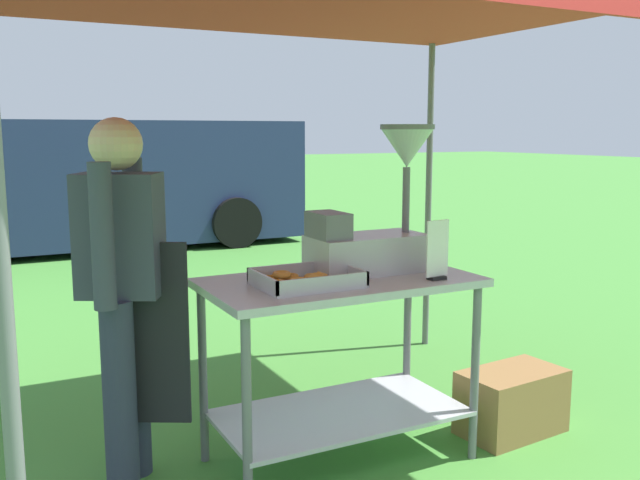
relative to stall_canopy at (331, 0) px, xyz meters
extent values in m
plane|color=#478E38|center=(0.18, 4.88, -2.13)|extent=(70.00, 70.00, 0.00)
cylinder|color=slate|center=(-1.45, -1.11, -1.05)|extent=(0.04, 0.04, 2.15)
cylinder|color=slate|center=(1.45, 1.21, -1.05)|extent=(0.04, 0.04, 2.15)
cube|color=#B7B7BC|center=(0.00, -0.10, -1.26)|extent=(1.25, 0.66, 0.04)
cube|color=#B7B7BC|center=(0.00, -0.10, -1.90)|extent=(1.15, 0.61, 0.02)
cylinder|color=slate|center=(-0.57, -0.38, -1.70)|extent=(0.04, 0.04, 0.85)
cylinder|color=slate|center=(0.57, -0.38, -1.70)|extent=(0.04, 0.04, 0.85)
cylinder|color=slate|center=(-0.57, 0.18, -1.70)|extent=(0.04, 0.04, 0.85)
cylinder|color=slate|center=(0.57, 0.18, -1.70)|extent=(0.04, 0.04, 0.85)
cube|color=#B7B7BC|center=(-0.20, -0.16, -1.24)|extent=(0.43, 0.33, 0.01)
cube|color=#B7B7BC|center=(-0.20, -0.32, -1.20)|extent=(0.43, 0.01, 0.06)
cube|color=#B7B7BC|center=(-0.20, -0.01, -1.20)|extent=(0.43, 0.01, 0.06)
cube|color=#B7B7BC|center=(-0.41, -0.16, -1.20)|extent=(0.01, 0.33, 0.06)
cube|color=#B7B7BC|center=(0.01, -0.16, -1.20)|extent=(0.01, 0.33, 0.06)
torus|color=gold|center=(-0.15, -0.11, -1.22)|extent=(0.10, 0.10, 0.02)
torus|color=gold|center=(-0.06, -0.07, -1.22)|extent=(0.10, 0.10, 0.02)
torus|color=gold|center=(-0.24, -0.16, -1.22)|extent=(0.12, 0.12, 0.02)
torus|color=gold|center=(-0.34, -0.06, -1.22)|extent=(0.10, 0.10, 0.02)
torus|color=gold|center=(-0.21, -0.24, -1.22)|extent=(0.12, 0.12, 0.02)
torus|color=gold|center=(-0.30, -0.23, -1.22)|extent=(0.12, 0.12, 0.02)
torus|color=gold|center=(-0.08, -0.23, -1.22)|extent=(0.11, 0.11, 0.02)
torus|color=gold|center=(-0.24, -0.06, -1.22)|extent=(0.09, 0.09, 0.02)
torus|color=gold|center=(-0.29, -0.09, -1.20)|extent=(0.09, 0.09, 0.02)
torus|color=gold|center=(-0.16, -0.20, -1.20)|extent=(0.11, 0.11, 0.02)
torus|color=gold|center=(-0.14, -0.19, -1.22)|extent=(0.11, 0.11, 0.02)
torus|color=gold|center=(-0.34, -0.16, -1.22)|extent=(0.11, 0.11, 0.02)
torus|color=gold|center=(-0.14, -0.27, -1.22)|extent=(0.10, 0.10, 0.02)
cube|color=#B7B7BC|center=(0.19, -0.02, -1.16)|extent=(0.56, 0.28, 0.18)
cube|color=slate|center=(-0.02, -0.02, -1.01)|extent=(0.14, 0.22, 0.12)
cylinder|color=slate|center=(0.41, -0.02, -0.91)|extent=(0.04, 0.04, 0.32)
cone|color=#B7B7BC|center=(0.41, -0.02, -0.66)|extent=(0.25, 0.25, 0.18)
cylinder|color=slate|center=(0.41, -0.02, -0.56)|extent=(0.26, 0.26, 0.02)
cube|color=black|center=(0.38, -0.32, -1.24)|extent=(0.08, 0.05, 0.02)
cube|color=white|center=(0.38, -0.32, -1.10)|extent=(0.13, 0.02, 0.26)
cylinder|color=#2D3347|center=(-0.89, 0.22, -1.70)|extent=(0.14, 0.14, 0.86)
cylinder|color=#2D3347|center=(-0.99, 0.04, -1.70)|extent=(0.14, 0.14, 0.86)
cube|color=#383D4C|center=(-0.94, 0.13, -1.01)|extent=(0.40, 0.35, 0.52)
cube|color=black|center=(-0.83, 0.07, -1.44)|extent=(0.29, 0.17, 0.80)
cylinder|color=#383D4C|center=(-0.83, 0.32, -0.98)|extent=(0.12, 0.12, 0.58)
cylinder|color=#383D4C|center=(-1.04, -0.07, -0.98)|extent=(0.12, 0.12, 0.58)
sphere|color=#DBB28E|center=(-0.94, 0.13, -0.63)|extent=(0.22, 0.22, 0.22)
cube|color=olive|center=(0.94, -0.24, -1.96)|extent=(0.56, 0.36, 0.33)
cube|color=navy|center=(0.05, 6.87, -1.24)|extent=(5.45, 1.94, 1.60)
cylinder|color=black|center=(1.73, 5.93, -1.79)|extent=(0.68, 0.24, 0.68)
cylinder|color=black|center=(1.74, 7.79, -1.79)|extent=(0.68, 0.24, 0.68)
camera|label=1|loc=(-1.51, -2.83, -0.58)|focal=38.97mm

